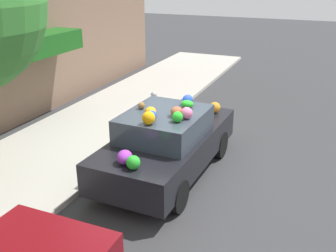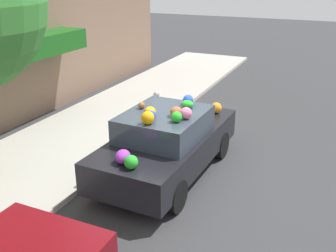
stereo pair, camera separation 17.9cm
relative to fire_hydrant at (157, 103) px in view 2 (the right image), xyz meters
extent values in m
plane|color=#38383A|center=(-2.91, -1.56, -0.46)|extent=(60.00, 60.00, 0.00)
cube|color=#B2ADA3|center=(-2.91, 1.14, -0.40)|extent=(24.00, 3.20, 0.11)
cube|color=#195919|center=(-1.35, 2.79, 1.72)|extent=(2.86, 0.90, 0.55)
cylinder|color=#B2B2B7|center=(0.00, 0.00, -0.07)|extent=(0.20, 0.20, 0.55)
sphere|color=#B2B2B7|center=(0.00, 0.00, 0.26)|extent=(0.18, 0.18, 0.18)
cube|color=black|center=(-2.91, -1.68, 0.16)|extent=(4.00, 1.80, 0.63)
cube|color=#333D47|center=(-3.06, -1.67, 0.72)|extent=(1.82, 1.53, 0.50)
cylinder|color=black|center=(-1.66, -0.95, -0.15)|extent=(0.62, 0.20, 0.61)
cylinder|color=black|center=(-1.71, -2.48, -0.15)|extent=(0.62, 0.20, 0.61)
cylinder|color=black|center=(-4.10, -0.87, -0.15)|extent=(0.62, 0.20, 0.61)
cylinder|color=black|center=(-4.15, -2.41, -0.15)|extent=(0.62, 0.20, 0.61)
sphere|color=brown|center=(-3.05, -1.16, 1.04)|extent=(0.17, 0.17, 0.14)
sphere|color=orange|center=(-3.77, -1.66, 1.09)|extent=(0.35, 0.35, 0.24)
ellipsoid|color=blue|center=(-3.58, -1.65, 1.07)|extent=(0.23, 0.23, 0.20)
sphere|color=orange|center=(-1.35, -2.21, 0.60)|extent=(0.36, 0.36, 0.26)
sphere|color=blue|center=(-1.51, -1.51, 0.63)|extent=(0.33, 0.33, 0.31)
ellipsoid|color=brown|center=(-3.18, -1.98, 1.07)|extent=(0.35, 0.34, 0.19)
sphere|color=green|center=(-3.45, -2.10, 1.07)|extent=(0.28, 0.28, 0.20)
sphere|color=green|center=(-4.59, -1.76, 0.60)|extent=(0.28, 0.28, 0.24)
ellipsoid|color=orange|center=(-3.37, -1.51, 1.06)|extent=(0.25, 0.22, 0.19)
sphere|color=pink|center=(-3.22, -2.20, 1.08)|extent=(0.31, 0.31, 0.23)
sphere|color=white|center=(-1.68, -1.62, 0.58)|extent=(0.25, 0.25, 0.21)
ellipsoid|color=purple|center=(-4.46, -1.53, 0.59)|extent=(0.40, 0.36, 0.24)
ellipsoid|color=green|center=(-2.62, -1.99, 1.05)|extent=(0.21, 0.26, 0.16)
sphere|color=blue|center=(-2.42, -1.92, 1.08)|extent=(0.30, 0.30, 0.21)
camera|label=1|loc=(-9.78, -4.59, 3.60)|focal=42.00mm
camera|label=2|loc=(-9.70, -4.76, 3.60)|focal=42.00mm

